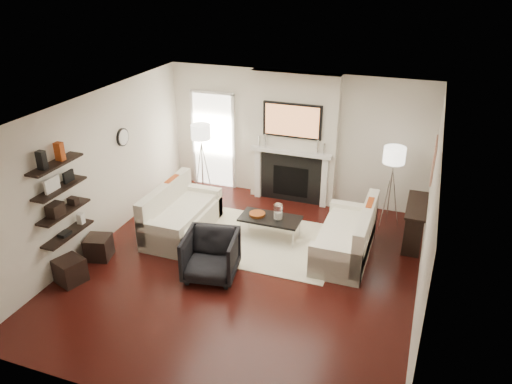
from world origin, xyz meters
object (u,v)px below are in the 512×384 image
(loveseat_left_base, at_px, (183,223))
(loveseat_right_base, at_px, (344,244))
(coffee_table, at_px, (270,219))
(lamp_right_shade, at_px, (394,155))
(ottoman_near, at_px, (99,247))
(lamp_left_shade, at_px, (201,132))
(armchair, at_px, (211,254))

(loveseat_left_base, xyz_separation_m, loveseat_right_base, (2.99, 0.25, 0.00))
(coffee_table, height_order, lamp_right_shade, lamp_right_shade)
(loveseat_right_base, height_order, ottoman_near, loveseat_right_base)
(lamp_left_shade, bearing_deg, coffee_table, -32.62)
(ottoman_near, bearing_deg, lamp_right_shade, 32.28)
(armchair, bearing_deg, loveseat_left_base, 124.41)
(armchair, bearing_deg, coffee_table, 61.02)
(loveseat_right_base, xyz_separation_m, lamp_left_shade, (-3.33, 1.36, 1.24))
(loveseat_right_base, bearing_deg, lamp_left_shade, 157.77)
(loveseat_right_base, bearing_deg, loveseat_left_base, -175.18)
(loveseat_left_base, distance_m, armchair, 1.57)
(loveseat_right_base, bearing_deg, ottoman_near, -158.96)
(loveseat_right_base, relative_size, ottoman_near, 4.50)
(coffee_table, relative_size, lamp_right_shade, 2.75)
(loveseat_right_base, distance_m, armchair, 2.35)
(loveseat_left_base, height_order, coffee_table, same)
(loveseat_left_base, distance_m, lamp_left_shade, 2.06)
(loveseat_left_base, distance_m, coffee_table, 1.65)
(loveseat_left_base, distance_m, ottoman_near, 1.59)
(armchair, distance_m, ottoman_near, 2.07)
(loveseat_right_base, xyz_separation_m, ottoman_near, (-3.95, -1.52, -0.01))
(loveseat_left_base, bearing_deg, loveseat_right_base, 4.82)
(lamp_right_shade, bearing_deg, loveseat_left_base, -155.97)
(armchair, relative_size, lamp_right_shade, 2.11)
(loveseat_left_base, distance_m, lamp_right_shade, 4.09)
(loveseat_right_base, relative_size, coffee_table, 1.64)
(loveseat_right_base, distance_m, ottoman_near, 4.23)
(coffee_table, relative_size, lamp_left_shade, 2.75)
(lamp_left_shade, distance_m, ottoman_near, 3.20)
(loveseat_left_base, bearing_deg, lamp_right_shade, 24.03)
(loveseat_left_base, relative_size, lamp_right_shade, 4.50)
(ottoman_near, bearing_deg, armchair, 4.24)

